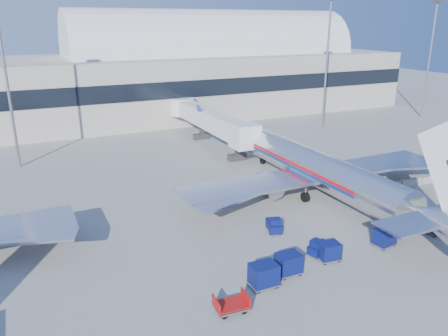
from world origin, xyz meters
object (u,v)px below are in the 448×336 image
airliner_main (321,170)px  mast_east (328,45)px  tug_left (274,225)px  cart_open_red (231,306)px  barrier_near (389,187)px  tug_right (400,221)px  tug_lead (319,247)px  cart_train_b (288,263)px  mast_far_east (432,42)px  cart_solo_far (436,225)px  cart_train_c (264,275)px  mast_west (2,53)px  barrier_mid (410,183)px  cart_solo_near (385,237)px  jetbridge_near (206,118)px  barrier_far (430,179)px  cart_train_a (329,251)px

airliner_main → mast_east: size_ratio=1.65×
tug_left → cart_open_red: size_ratio=1.08×
barrier_near → tug_right: bearing=-130.0°
barrier_near → cart_open_red: bearing=-155.4°
tug_lead → cart_train_b: size_ratio=1.21×
mast_far_east → cart_solo_far: size_ratio=12.48×
mast_east → cart_train_c: (-34.72, -38.35, -13.83)m
tug_right → cart_solo_far: tug_right is taller
mast_west → cart_train_c: mast_west is taller
cart_open_red → tug_left: bearing=49.2°
mast_east → barrier_near: mast_east is taller
barrier_mid → tug_lead: bearing=-156.9°
tug_lead → cart_solo_near: size_ratio=1.20×
jetbridge_near → tug_right: jetbridge_near is taller
tug_right → cart_train_c: (-16.36, -2.77, 0.23)m
barrier_far → cart_solo_near: 19.37m
tug_lead → cart_open_red: tug_lead is taller
jetbridge_near → cart_train_a: 38.77m
tug_lead → cart_train_b: (-3.97, -1.41, 0.27)m
barrier_far → tug_lead: size_ratio=1.27×
barrier_near → cart_train_a: size_ratio=1.58×
cart_train_b → airliner_main: bearing=45.7°
cart_solo_near → jetbridge_near: bearing=83.7°
jetbridge_near → barrier_far: 33.63m
mast_east → cart_train_c: size_ratio=10.88×
cart_solo_near → cart_solo_far: 6.07m
barrier_near → cart_train_b: 22.41m
tug_right → cart_train_b: cart_train_b is taller
mast_east → cart_open_red: bearing=-133.7°
barrier_near → airliner_main: bearing=162.6°
barrier_near → barrier_mid: 3.30m
barrier_mid → cart_train_c: cart_train_c is taller
mast_west → tug_left: 39.89m
mast_west → jetbridge_near: bearing=1.7°
barrier_far → cart_train_c: 31.10m
cart_train_b → cart_solo_near: size_ratio=0.99×
mast_far_east → cart_train_a: (-53.06, -37.42, -13.97)m
airliner_main → mast_far_east: bearing=29.5°
airliner_main → cart_solo_near: size_ratio=18.98×
barrier_near → barrier_mid: same height
cart_train_a → barrier_mid: bearing=33.0°
mast_west → mast_far_east: (75.00, 0.00, 0.00)m
mast_west → cart_train_b: (17.81, -37.73, -13.88)m
tug_right → cart_train_b: (-13.82, -2.15, 0.18)m
barrier_mid → cart_train_c: (-26.02, -10.35, 0.51)m
cart_solo_far → cart_open_red: 22.05m
mast_east → mast_far_east: bearing=0.0°
barrier_near → tug_left: bearing=-169.9°
airliner_main → barrier_near: (8.00, -2.51, -2.48)m
tug_lead → cart_train_c: 6.82m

